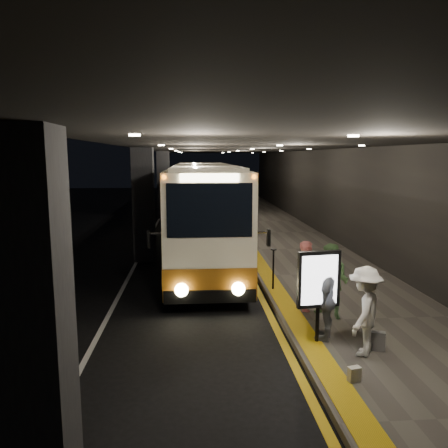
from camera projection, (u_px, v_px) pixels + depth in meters
name	position (u px, v px, depth m)	size (l,w,h in m)	color
ground	(181.00, 290.00, 13.42)	(90.00, 90.00, 0.00)	black
lane_line_white	(141.00, 254.00, 18.22)	(0.12, 50.00, 0.01)	silver
kerb_stripe_yellow	(239.00, 253.00, 18.52)	(0.18, 50.00, 0.01)	gold
sidewalk	(295.00, 250.00, 18.68)	(4.50, 50.00, 0.15)	#514C44
tactile_strip	(251.00, 249.00, 18.53)	(0.50, 50.00, 0.01)	gold
terminal_wall	(349.00, 182.00, 18.39)	(0.10, 50.00, 6.00)	black
support_columns	(144.00, 205.00, 16.92)	(0.80, 24.80, 4.40)	black
canopy	(244.00, 143.00, 17.83)	(9.00, 50.00, 0.40)	black
coach_main	(204.00, 218.00, 16.59)	(2.43, 11.76, 3.65)	beige
coach_second	(200.00, 192.00, 29.89)	(2.45, 11.11, 3.48)	beige
passenger_boarding	(307.00, 276.00, 11.12)	(0.65, 0.43, 1.79)	#BF5959
passenger_waiting_green	(332.00, 281.00, 10.57)	(0.89, 0.55, 1.83)	#49713F
passenger_waiting_white	(365.00, 311.00, 8.59)	(1.15, 0.54, 1.79)	silver
passenger_waiting_grey	(327.00, 299.00, 9.30)	(1.05, 0.54, 1.79)	#4B4C50
bag_polka	(377.00, 341.00, 8.86)	(0.32, 0.14, 0.39)	black
bag_plain	(354.00, 374.00, 7.61)	(0.22, 0.13, 0.27)	silver
info_sign	(319.00, 281.00, 9.08)	(0.94, 0.25, 1.97)	black
stanchion_post	(273.00, 269.00, 12.88)	(0.05, 0.05, 1.21)	black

